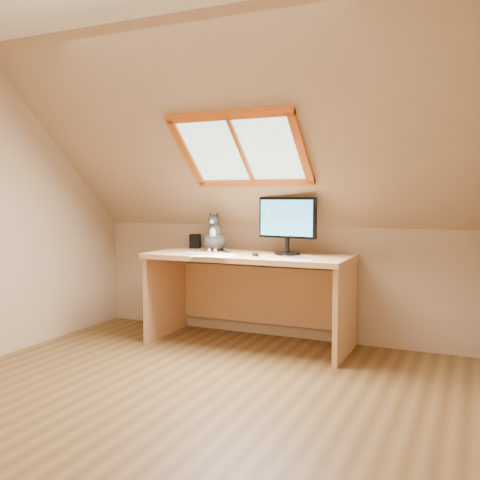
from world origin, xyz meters
The scene contains 10 objects.
ground centered at (0.00, 0.00, 0.00)m, with size 3.50×3.50×0.00m, color brown.
room_shell centered at (0.00, -0.09, 1.43)m, with size 3.52×3.52×2.41m.
desk centered at (-0.08, 1.45, 0.55)m, with size 1.71×0.75×0.78m.
monitor centered at (0.24, 1.44, 1.05)m, with size 0.51×0.22×0.47m.
cat centered at (-0.45, 1.46, 0.91)m, with size 0.23×0.26×0.36m.
desk_speaker centered at (-0.74, 1.63, 0.85)m, with size 0.09×0.09×0.13m, color black.
graphics_tablet centered at (-0.43, 1.16, 0.79)m, with size 0.28×0.20×0.01m, color #B2B2B7.
mouse centered at (0.06, 1.18, 0.80)m, with size 0.05×0.10×0.03m, color black.
papers centered at (-0.22, 1.12, 0.78)m, with size 0.35×0.30×0.01m.
cables centered at (0.25, 1.26, 0.79)m, with size 0.51×0.26×0.01m.
Camera 1 is at (1.68, -2.75, 1.25)m, focal length 40.00 mm.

